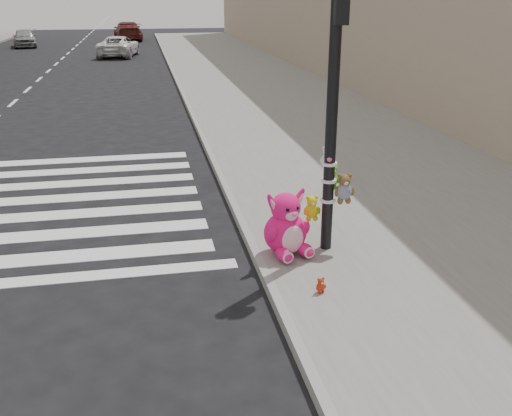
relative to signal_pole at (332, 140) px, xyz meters
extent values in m
plane|color=black|center=(-2.62, -1.81, -1.77)|extent=(120.00, 120.00, 0.00)
cube|color=slate|center=(2.38, 8.19, -1.70)|extent=(7.00, 80.00, 0.14)
cube|color=gray|center=(-1.07, 8.19, -1.70)|extent=(0.12, 80.00, 0.15)
cylinder|color=black|center=(-0.02, -0.01, 0.37)|extent=(0.16, 0.16, 4.00)
cube|color=black|center=(-0.02, -0.19, 1.77)|extent=(0.18, 0.12, 0.45)
cylinder|color=white|center=(-0.02, -0.01, -0.88)|extent=(0.22, 0.22, 0.04)
cylinder|color=white|center=(-0.02, -0.01, -0.58)|extent=(0.22, 0.22, 0.04)
cylinder|color=white|center=(-0.02, -0.01, -0.33)|extent=(0.22, 0.22, 0.04)
ellipsoid|color=#FF1578|center=(-0.75, -0.38, -1.54)|extent=(0.29, 0.37, 0.18)
ellipsoid|color=#FF1578|center=(-0.41, -0.28, -1.54)|extent=(0.29, 0.37, 0.18)
ellipsoid|color=#FF1578|center=(-0.66, -0.06, -1.32)|extent=(0.75, 0.69, 0.63)
ellipsoid|color=#F9BFD1|center=(-0.60, -0.27, -1.34)|extent=(0.37, 0.22, 0.41)
sphere|color=#FF1578|center=(-0.66, -0.06, -0.93)|extent=(0.53, 0.53, 0.43)
ellipsoid|color=#FF1578|center=(-0.85, -0.10, -0.87)|extent=(0.31, 0.17, 0.43)
ellipsoid|color=#FF1578|center=(-0.48, 0.01, -0.87)|extent=(0.31, 0.17, 0.43)
imported|color=silver|center=(-3.83, 29.52, -1.17)|extent=(2.68, 4.64, 1.22)
imported|color=#581F19|center=(-3.41, 41.95, -1.03)|extent=(2.48, 5.26, 1.48)
imported|color=#9F9FA4|center=(-10.60, 37.46, -1.13)|extent=(2.12, 3.96, 1.28)
camera|label=1|loc=(-2.53, -7.40, 1.93)|focal=40.00mm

